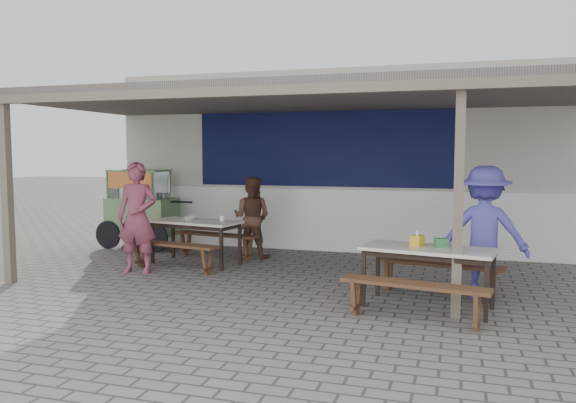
{
  "coord_description": "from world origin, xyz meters",
  "views": [
    {
      "loc": [
        2.35,
        -7.55,
        1.9
      ],
      "look_at": [
        -0.23,
        0.9,
        1.13
      ],
      "focal_mm": 35.0,
      "sensor_mm": 36.0,
      "label": 1
    }
  ],
  "objects_px": {
    "patron_street_side": "(137,217)",
    "patron_right_table": "(484,232)",
    "vendor_cart": "(141,205)",
    "donation_box": "(441,243)",
    "condiment_bowl": "(190,218)",
    "bench_left_wall": "(216,239)",
    "table_left": "(195,225)",
    "bench_right_street": "(414,292)",
    "bench_left_street": "(173,250)",
    "tissue_box": "(417,241)",
    "table_right": "(428,254)",
    "bench_right_wall": "(439,270)",
    "condiment_jar": "(222,218)",
    "patron_wall_side": "(252,217)"
  },
  "relations": [
    {
      "from": "table_left",
      "to": "bench_left_wall",
      "type": "height_order",
      "value": "table_left"
    },
    {
      "from": "condiment_bowl",
      "to": "patron_right_table",
      "type": "bearing_deg",
      "value": -11.82
    },
    {
      "from": "tissue_box",
      "to": "bench_left_street",
      "type": "bearing_deg",
      "value": 165.79
    },
    {
      "from": "patron_right_table",
      "to": "condiment_jar",
      "type": "bearing_deg",
      "value": -8.88
    },
    {
      "from": "bench_right_wall",
      "to": "condiment_bowl",
      "type": "bearing_deg",
      "value": 175.18
    },
    {
      "from": "bench_right_wall",
      "to": "patron_street_side",
      "type": "xyz_separation_m",
      "value": [
        -4.63,
        0.13,
        0.54
      ]
    },
    {
      "from": "vendor_cart",
      "to": "patron_right_table",
      "type": "relative_size",
      "value": 1.15
    },
    {
      "from": "tissue_box",
      "to": "patron_right_table",
      "type": "bearing_deg",
      "value": 41.07
    },
    {
      "from": "condiment_bowl",
      "to": "table_right",
      "type": "bearing_deg",
      "value": -23.26
    },
    {
      "from": "bench_left_street",
      "to": "patron_right_table",
      "type": "height_order",
      "value": "patron_right_table"
    },
    {
      "from": "table_left",
      "to": "patron_right_table",
      "type": "bearing_deg",
      "value": -1.15
    },
    {
      "from": "bench_right_street",
      "to": "vendor_cart",
      "type": "distance_m",
      "value": 6.64
    },
    {
      "from": "bench_left_street",
      "to": "condiment_jar",
      "type": "height_order",
      "value": "condiment_jar"
    },
    {
      "from": "bench_right_street",
      "to": "condiment_bowl",
      "type": "bearing_deg",
      "value": 158.88
    },
    {
      "from": "table_left",
      "to": "bench_right_wall",
      "type": "bearing_deg",
      "value": -4.18
    },
    {
      "from": "vendor_cart",
      "to": "condiment_bowl",
      "type": "bearing_deg",
      "value": -30.31
    },
    {
      "from": "table_left",
      "to": "patron_street_side",
      "type": "relative_size",
      "value": 0.92
    },
    {
      "from": "tissue_box",
      "to": "bench_left_wall",
      "type": "bearing_deg",
      "value": 149.23
    },
    {
      "from": "bench_right_wall",
      "to": "patron_right_table",
      "type": "bearing_deg",
      "value": 21.81
    },
    {
      "from": "vendor_cart",
      "to": "patron_right_table",
      "type": "height_order",
      "value": "patron_right_table"
    },
    {
      "from": "bench_left_street",
      "to": "table_left",
      "type": "bearing_deg",
      "value": 90.0
    },
    {
      "from": "vendor_cart",
      "to": "condiment_jar",
      "type": "height_order",
      "value": "vendor_cart"
    },
    {
      "from": "tissue_box",
      "to": "patron_street_side",
      "type": "bearing_deg",
      "value": 170.63
    },
    {
      "from": "table_right",
      "to": "patron_wall_side",
      "type": "xyz_separation_m",
      "value": [
        -3.23,
        2.5,
        0.06
      ]
    },
    {
      "from": "bench_right_street",
      "to": "donation_box",
      "type": "distance_m",
      "value": 0.9
    },
    {
      "from": "bench_left_wall",
      "to": "patron_street_side",
      "type": "height_order",
      "value": "patron_street_side"
    },
    {
      "from": "patron_right_table",
      "to": "tissue_box",
      "type": "xyz_separation_m",
      "value": [
        -0.81,
        -0.71,
        -0.05
      ]
    },
    {
      "from": "vendor_cart",
      "to": "condiment_bowl",
      "type": "xyz_separation_m",
      "value": [
        1.64,
        -1.11,
        -0.07
      ]
    },
    {
      "from": "bench_left_wall",
      "to": "patron_street_side",
      "type": "distance_m",
      "value": 1.71
    },
    {
      "from": "vendor_cart",
      "to": "patron_street_side",
      "type": "height_order",
      "value": "patron_street_side"
    },
    {
      "from": "vendor_cart",
      "to": "donation_box",
      "type": "distance_m",
      "value": 6.51
    },
    {
      "from": "bench_left_street",
      "to": "bench_right_street",
      "type": "height_order",
      "value": "same"
    },
    {
      "from": "bench_left_street",
      "to": "bench_right_wall",
      "type": "xyz_separation_m",
      "value": [
        4.15,
        -0.4,
        0.0
      ]
    },
    {
      "from": "patron_street_side",
      "to": "patron_right_table",
      "type": "distance_m",
      "value": 5.19
    },
    {
      "from": "bench_left_wall",
      "to": "donation_box",
      "type": "distance_m",
      "value": 4.56
    },
    {
      "from": "table_left",
      "to": "bench_right_wall",
      "type": "distance_m",
      "value": 4.18
    },
    {
      "from": "table_left",
      "to": "bench_left_street",
      "type": "bearing_deg",
      "value": -90.0
    },
    {
      "from": "bench_right_wall",
      "to": "tissue_box",
      "type": "height_order",
      "value": "tissue_box"
    },
    {
      "from": "bench_left_street",
      "to": "donation_box",
      "type": "xyz_separation_m",
      "value": [
        4.19,
        -0.96,
        0.46
      ]
    },
    {
      "from": "bench_right_wall",
      "to": "condiment_bowl",
      "type": "height_order",
      "value": "condiment_bowl"
    },
    {
      "from": "table_left",
      "to": "table_right",
      "type": "bearing_deg",
      "value": -12.98
    },
    {
      "from": "bench_left_wall",
      "to": "bench_right_wall",
      "type": "distance_m",
      "value": 4.26
    },
    {
      "from": "table_left",
      "to": "bench_right_street",
      "type": "relative_size",
      "value": 0.96
    },
    {
      "from": "table_left",
      "to": "patron_right_table",
      "type": "relative_size",
      "value": 0.94
    },
    {
      "from": "donation_box",
      "to": "condiment_bowl",
      "type": "distance_m",
      "value": 4.56
    },
    {
      "from": "bench_left_wall",
      "to": "patron_right_table",
      "type": "relative_size",
      "value": 0.96
    },
    {
      "from": "bench_right_wall",
      "to": "patron_wall_side",
      "type": "distance_m",
      "value": 3.84
    },
    {
      "from": "condiment_jar",
      "to": "bench_left_wall",
      "type": "bearing_deg",
      "value": 124.44
    },
    {
      "from": "vendor_cart",
      "to": "bench_left_wall",
      "type": "bearing_deg",
      "value": -14.19
    },
    {
      "from": "patron_right_table",
      "to": "condiment_bowl",
      "type": "xyz_separation_m",
      "value": [
        -4.76,
        1.0,
        -0.09
      ]
    }
  ]
}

